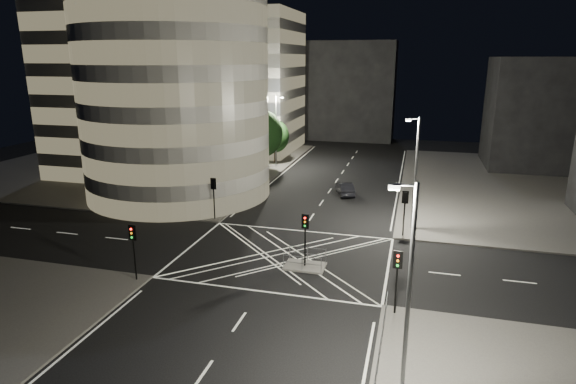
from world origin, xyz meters
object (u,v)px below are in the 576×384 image
(sedan, at_px, (345,189))
(traffic_signal_nr, at_px, (397,271))
(central_island, at_px, (305,266))
(street_lamp_right_near, at_px, (408,285))
(street_lamp_left_near, at_px, (227,153))
(traffic_signal_fl, at_px, (214,191))
(traffic_signal_island, at_px, (305,230))
(street_lamp_left_far, at_px, (276,129))
(street_lamp_right_far, at_px, (415,170))
(traffic_signal_nl, at_px, (133,242))
(traffic_signal_fr, at_px, (405,205))

(sedan, bearing_deg, traffic_signal_nr, 85.53)
(central_island, distance_m, street_lamp_right_near, 15.54)
(street_lamp_left_near, xyz_separation_m, street_lamp_right_near, (18.87, -26.00, 0.00))
(central_island, relative_size, traffic_signal_fl, 0.75)
(traffic_signal_island, bearing_deg, street_lamp_left_near, 130.27)
(street_lamp_right_near, bearing_deg, street_lamp_left_far, 113.21)
(street_lamp_left_far, relative_size, street_lamp_right_near, 1.00)
(street_lamp_left_far, relative_size, street_lamp_right_far, 1.00)
(traffic_signal_nl, xyz_separation_m, street_lamp_right_far, (18.24, 15.80, 2.63))
(traffic_signal_nl, height_order, traffic_signal_fr, same)
(traffic_signal_fl, distance_m, sedan, 16.28)
(traffic_signal_fl, xyz_separation_m, traffic_signal_fr, (17.60, 0.00, 0.00))
(street_lamp_left_near, height_order, sedan, street_lamp_left_near)
(traffic_signal_nl, distance_m, street_lamp_left_near, 18.99)
(traffic_signal_nl, height_order, street_lamp_left_far, street_lamp_left_far)
(central_island, distance_m, traffic_signal_fl, 13.91)
(street_lamp_left_far, bearing_deg, street_lamp_right_far, -48.06)
(traffic_signal_nl, relative_size, traffic_signal_fr, 1.00)
(street_lamp_right_near, bearing_deg, traffic_signal_nr, 95.04)
(street_lamp_left_near, relative_size, street_lamp_right_near, 1.00)
(street_lamp_left_near, relative_size, street_lamp_left_far, 1.00)
(traffic_signal_fl, height_order, traffic_signal_nl, same)
(central_island, relative_size, street_lamp_right_far, 0.30)
(central_island, distance_m, sedan, 20.36)
(traffic_signal_fl, relative_size, traffic_signal_fr, 1.00)
(traffic_signal_island, relative_size, street_lamp_left_near, 0.40)
(street_lamp_right_far, height_order, street_lamp_right_near, same)
(traffic_signal_island, xyz_separation_m, street_lamp_right_far, (7.44, 10.50, 2.63))
(traffic_signal_fl, bearing_deg, street_lamp_left_far, 91.57)
(traffic_signal_fr, xyz_separation_m, street_lamp_left_far, (-18.24, 23.20, 2.63))
(traffic_signal_fl, relative_size, traffic_signal_island, 1.00)
(traffic_signal_island, distance_m, sedan, 20.47)
(traffic_signal_island, bearing_deg, traffic_signal_fr, 50.67)
(sedan, bearing_deg, street_lamp_right_far, 107.85)
(central_island, height_order, sedan, sedan)
(street_lamp_right_far, relative_size, sedan, 2.28)
(traffic_signal_nr, relative_size, sedan, 0.91)
(central_island, distance_m, street_lamp_right_far, 13.98)
(street_lamp_left_far, bearing_deg, central_island, -70.05)
(street_lamp_left_far, relative_size, sedan, 2.28)
(traffic_signal_fr, relative_size, street_lamp_left_far, 0.40)
(street_lamp_left_far, bearing_deg, traffic_signal_island, -70.05)
(traffic_signal_nr, bearing_deg, traffic_signal_nl, 180.00)
(traffic_signal_fl, relative_size, traffic_signal_nl, 1.00)
(street_lamp_right_near, bearing_deg, sedan, 102.87)
(traffic_signal_fr, distance_m, street_lamp_left_far, 29.63)
(street_lamp_left_near, distance_m, street_lamp_left_far, 18.00)
(street_lamp_right_near, bearing_deg, central_island, 120.75)
(traffic_signal_nr, height_order, street_lamp_left_far, street_lamp_left_far)
(traffic_signal_fl, bearing_deg, traffic_signal_fr, 0.00)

